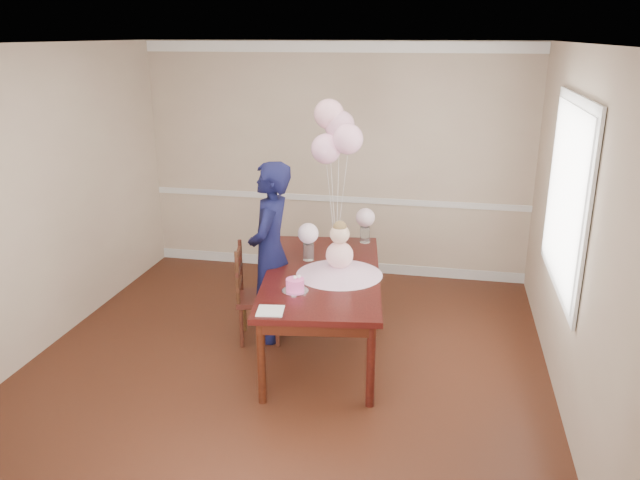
# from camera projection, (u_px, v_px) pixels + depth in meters

# --- Properties ---
(floor) EXTENTS (4.50, 5.00, 0.00)m
(floor) POSITION_uv_depth(u_px,v_px,m) (283.00, 371.00, 5.38)
(floor) COLOR black
(floor) RESTS_ON ground
(ceiling) EXTENTS (4.50, 5.00, 0.02)m
(ceiling) POSITION_uv_depth(u_px,v_px,m) (276.00, 44.00, 4.53)
(ceiling) COLOR silver
(ceiling) RESTS_ON wall_back
(wall_back) EXTENTS (4.50, 0.02, 2.70)m
(wall_back) POSITION_uv_depth(u_px,v_px,m) (335.00, 161.00, 7.28)
(wall_back) COLOR tan
(wall_back) RESTS_ON floor
(wall_front) EXTENTS (4.50, 0.02, 2.70)m
(wall_front) POSITION_uv_depth(u_px,v_px,m) (125.00, 387.00, 2.63)
(wall_front) COLOR tan
(wall_front) RESTS_ON floor
(wall_left) EXTENTS (0.02, 5.00, 2.70)m
(wall_left) POSITION_uv_depth(u_px,v_px,m) (28.00, 206.00, 5.38)
(wall_left) COLOR tan
(wall_left) RESTS_ON floor
(wall_right) EXTENTS (0.02, 5.00, 2.70)m
(wall_right) POSITION_uv_depth(u_px,v_px,m) (579.00, 239.00, 4.53)
(wall_right) COLOR tan
(wall_right) RESTS_ON floor
(chair_rail_trim) EXTENTS (4.50, 0.02, 0.07)m
(chair_rail_trim) POSITION_uv_depth(u_px,v_px,m) (335.00, 199.00, 7.41)
(chair_rail_trim) COLOR silver
(chair_rail_trim) RESTS_ON wall_back
(crown_molding) EXTENTS (4.50, 0.02, 0.12)m
(crown_molding) POSITION_uv_depth(u_px,v_px,m) (336.00, 47.00, 6.87)
(crown_molding) COLOR white
(crown_molding) RESTS_ON wall_back
(baseboard_trim) EXTENTS (4.50, 0.02, 0.12)m
(baseboard_trim) POSITION_uv_depth(u_px,v_px,m) (334.00, 265.00, 7.68)
(baseboard_trim) COLOR silver
(baseboard_trim) RESTS_ON floor
(window_frame) EXTENTS (0.02, 1.66, 1.56)m
(window_frame) POSITION_uv_depth(u_px,v_px,m) (567.00, 196.00, 4.93)
(window_frame) COLOR silver
(window_frame) RESTS_ON wall_right
(window_blinds) EXTENTS (0.01, 1.50, 1.40)m
(window_blinds) POSITION_uv_depth(u_px,v_px,m) (565.00, 196.00, 4.94)
(window_blinds) COLOR silver
(window_blinds) RESTS_ON wall_right
(dining_table_top) EXTENTS (1.28, 2.13, 0.05)m
(dining_table_top) POSITION_uv_depth(u_px,v_px,m) (323.00, 274.00, 5.55)
(dining_table_top) COLOR black
(dining_table_top) RESTS_ON table_leg_fl
(table_apron) EXTENTS (1.17, 2.02, 0.10)m
(table_apron) POSITION_uv_depth(u_px,v_px,m) (323.00, 282.00, 5.58)
(table_apron) COLOR black
(table_apron) RESTS_ON table_leg_fl
(table_leg_fl) EXTENTS (0.08, 0.08, 0.70)m
(table_leg_fl) POSITION_uv_depth(u_px,v_px,m) (261.00, 362.00, 4.82)
(table_leg_fl) COLOR black
(table_leg_fl) RESTS_ON floor
(table_leg_fr) EXTENTS (0.08, 0.08, 0.70)m
(table_leg_fr) POSITION_uv_depth(u_px,v_px,m) (371.00, 366.00, 4.77)
(table_leg_fr) COLOR black
(table_leg_fr) RESTS_ON floor
(table_leg_bl) EXTENTS (0.08, 0.08, 0.70)m
(table_leg_bl) POSITION_uv_depth(u_px,v_px,m) (288.00, 275.00, 6.57)
(table_leg_bl) COLOR black
(table_leg_bl) RESTS_ON floor
(table_leg_br) EXTENTS (0.08, 0.08, 0.70)m
(table_leg_br) POSITION_uv_depth(u_px,v_px,m) (368.00, 276.00, 6.52)
(table_leg_br) COLOR black
(table_leg_br) RESTS_ON floor
(baby_skirt) EXTENTS (0.86, 0.86, 0.10)m
(baby_skirt) POSITION_uv_depth(u_px,v_px,m) (339.00, 269.00, 5.47)
(baby_skirt) COLOR #DEA4C6
(baby_skirt) RESTS_ON dining_table_top
(baby_torso) EXTENTS (0.24, 0.24, 0.24)m
(baby_torso) POSITION_uv_depth(u_px,v_px,m) (339.00, 255.00, 5.43)
(baby_torso) COLOR #FFA1CC
(baby_torso) RESTS_ON baby_skirt
(baby_head) EXTENTS (0.17, 0.17, 0.17)m
(baby_head) POSITION_uv_depth(u_px,v_px,m) (340.00, 234.00, 5.37)
(baby_head) COLOR beige
(baby_head) RESTS_ON baby_torso
(baby_hair) EXTENTS (0.12, 0.12, 0.12)m
(baby_hair) POSITION_uv_depth(u_px,v_px,m) (340.00, 228.00, 5.35)
(baby_hair) COLOR brown
(baby_hair) RESTS_ON baby_head
(cake_platter) EXTENTS (0.25, 0.25, 0.01)m
(cake_platter) POSITION_uv_depth(u_px,v_px,m) (295.00, 291.00, 5.13)
(cake_platter) COLOR silver
(cake_platter) RESTS_ON dining_table_top
(birthday_cake) EXTENTS (0.17, 0.17, 0.10)m
(birthday_cake) POSITION_uv_depth(u_px,v_px,m) (295.00, 285.00, 5.11)
(birthday_cake) COLOR #FF50AF
(birthday_cake) RESTS_ON cake_platter
(cake_flower_a) EXTENTS (0.03, 0.03, 0.03)m
(cake_flower_a) POSITION_uv_depth(u_px,v_px,m) (295.00, 277.00, 5.09)
(cake_flower_a) COLOR white
(cake_flower_a) RESTS_ON birthday_cake
(cake_flower_b) EXTENTS (0.03, 0.03, 0.03)m
(cake_flower_b) POSITION_uv_depth(u_px,v_px,m) (299.00, 276.00, 5.11)
(cake_flower_b) COLOR white
(cake_flower_b) RESTS_ON birthday_cake
(rose_vase_near) EXTENTS (0.11, 0.11, 0.16)m
(rose_vase_near) POSITION_uv_depth(u_px,v_px,m) (308.00, 252.00, 5.81)
(rose_vase_near) COLOR silver
(rose_vase_near) RESTS_ON dining_table_top
(roses_near) EXTENTS (0.19, 0.19, 0.19)m
(roses_near) POSITION_uv_depth(u_px,v_px,m) (308.00, 233.00, 5.76)
(roses_near) COLOR silver
(roses_near) RESTS_ON rose_vase_near
(rose_vase_far) EXTENTS (0.11, 0.11, 0.16)m
(rose_vase_far) POSITION_uv_depth(u_px,v_px,m) (365.00, 235.00, 6.31)
(rose_vase_far) COLOR white
(rose_vase_far) RESTS_ON dining_table_top
(roses_far) EXTENTS (0.19, 0.19, 0.19)m
(roses_far) POSITION_uv_depth(u_px,v_px,m) (365.00, 218.00, 6.25)
(roses_far) COLOR silver
(roses_far) RESTS_ON rose_vase_far
(napkin) EXTENTS (0.23, 0.23, 0.01)m
(napkin) POSITION_uv_depth(u_px,v_px,m) (270.00, 311.00, 4.76)
(napkin) COLOR silver
(napkin) RESTS_ON dining_table_top
(balloon_weight) EXTENTS (0.05, 0.05, 0.02)m
(balloon_weight) POSITION_uv_depth(u_px,v_px,m) (336.00, 251.00, 6.06)
(balloon_weight) COLOR silver
(balloon_weight) RESTS_ON dining_table_top
(balloon_a) EXTENTS (0.28, 0.28, 0.28)m
(balloon_a) POSITION_uv_depth(u_px,v_px,m) (326.00, 149.00, 5.75)
(balloon_a) COLOR #FFB4D6
(balloon_a) RESTS_ON balloon_ribbon_a
(balloon_b) EXTENTS (0.28, 0.28, 0.28)m
(balloon_b) POSITION_uv_depth(u_px,v_px,m) (348.00, 139.00, 5.66)
(balloon_b) COLOR #FCB3D4
(balloon_b) RESTS_ON balloon_ribbon_b
(balloon_c) EXTENTS (0.28, 0.28, 0.28)m
(balloon_c) POSITION_uv_depth(u_px,v_px,m) (340.00, 126.00, 5.78)
(balloon_c) COLOR #DA9AB6
(balloon_c) RESTS_ON balloon_ribbon_c
(balloon_d) EXTENTS (0.28, 0.28, 0.28)m
(balloon_d) POSITION_uv_depth(u_px,v_px,m) (329.00, 114.00, 5.77)
(balloon_d) COLOR #F5ADBF
(balloon_d) RESTS_ON balloon_ribbon_d
(balloon_ribbon_a) EXTENTS (0.09, 0.02, 0.84)m
(balloon_ribbon_a) POSITION_uv_depth(u_px,v_px,m) (331.00, 209.00, 5.93)
(balloon_ribbon_a) COLOR silver
(balloon_ribbon_a) RESTS_ON balloon_weight
(balloon_ribbon_b) EXTENTS (0.11, 0.04, 0.94)m
(balloon_ribbon_b) POSITION_uv_depth(u_px,v_px,m) (342.00, 204.00, 5.88)
(balloon_ribbon_b) COLOR white
(balloon_ribbon_b) RESTS_ON balloon_weight
(balloon_ribbon_c) EXTENTS (0.01, 0.10, 1.04)m
(balloon_ribbon_c) POSITION_uv_depth(u_px,v_px,m) (338.00, 197.00, 5.94)
(balloon_ribbon_c) COLOR white
(balloon_ribbon_c) RESTS_ON balloon_weight
(balloon_ribbon_d) EXTENTS (0.10, 0.09, 1.14)m
(balloon_ribbon_d) POSITION_uv_depth(u_px,v_px,m) (333.00, 192.00, 5.94)
(balloon_ribbon_d) COLOR white
(balloon_ribbon_d) RESTS_ON balloon_weight
(dining_chair_seat) EXTENTS (0.49, 0.49, 0.05)m
(dining_chair_seat) POSITION_uv_depth(u_px,v_px,m) (260.00, 298.00, 5.83)
(dining_chair_seat) COLOR #35120E
(dining_chair_seat) RESTS_ON chair_leg_fl
(chair_leg_fl) EXTENTS (0.04, 0.04, 0.40)m
(chair_leg_fl) POSITION_uv_depth(u_px,v_px,m) (241.00, 327.00, 5.74)
(chair_leg_fl) COLOR #37160F
(chair_leg_fl) RESTS_ON floor
(chair_leg_fr) EXTENTS (0.04, 0.04, 0.40)m
(chair_leg_fr) POSITION_uv_depth(u_px,v_px,m) (277.00, 327.00, 5.75)
(chair_leg_fr) COLOR #3A170F
(chair_leg_fr) RESTS_ON floor
(chair_leg_bl) EXTENTS (0.04, 0.04, 0.40)m
(chair_leg_bl) POSITION_uv_depth(u_px,v_px,m) (244.00, 312.00, 6.05)
(chair_leg_bl) COLOR #39200F
(chair_leg_bl) RESTS_ON floor
(chair_leg_br) EXTENTS (0.04, 0.04, 0.40)m
(chair_leg_br) POSITION_uv_depth(u_px,v_px,m) (279.00, 312.00, 6.06)
(chair_leg_br) COLOR #3A1E10
(chair_leg_br) RESTS_ON floor
(chair_back_post_l) EXTENTS (0.04, 0.04, 0.52)m
(chair_back_post_l) POSITION_uv_depth(u_px,v_px,m) (237.00, 279.00, 5.59)
(chair_back_post_l) COLOR black
(chair_back_post_l) RESTS_ON dining_chair_seat
(chair_back_post_r) EXTENTS (0.04, 0.04, 0.52)m
(chair_back_post_r) POSITION_uv_depth(u_px,v_px,m) (241.00, 266.00, 5.90)
(chair_back_post_r) COLOR #39160F
(chair_back_post_r) RESTS_ON dining_chair_seat
(chair_slat_low) EXTENTS (0.11, 0.36, 0.05)m
(chair_slat_low) POSITION_uv_depth(u_px,v_px,m) (239.00, 283.00, 5.78)
(chair_slat_low) COLOR #3B1A10
(chair_slat_low) RESTS_ON dining_chair_seat
(chair_slat_mid) EXTENTS (0.11, 0.36, 0.05)m
(chair_slat_mid) POSITION_uv_depth(u_px,v_px,m) (239.00, 268.00, 5.73)
(chair_slat_mid) COLOR black
(chair_slat_mid) RESTS_ON dining_chair_seat
(chair_slat_top) EXTENTS (0.11, 0.36, 0.05)m
(chair_slat_top) POSITION_uv_depth(u_px,v_px,m) (238.00, 253.00, 5.69)
(chair_slat_top) COLOR #38170F
(chair_slat_top) RESTS_ON dining_chair_seat
(woman) EXTENTS (0.42, 0.62, 1.70)m
(woman) POSITION_uv_depth(u_px,v_px,m) (270.00, 253.00, 5.74)
(woman) COLOR black
(woman) RESTS_ON floor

